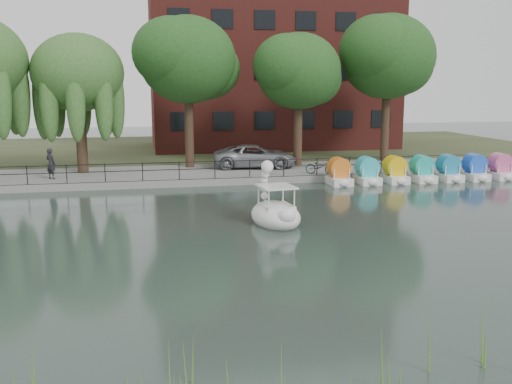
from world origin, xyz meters
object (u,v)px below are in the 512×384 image
object	(u,v)px
minivan	(255,154)
pedestrian	(51,161)
bicycle	(320,166)
swan_boat	(275,210)

from	to	relation	value
minivan	pedestrian	bearing A→B (deg)	107.12
minivan	bicycle	distance (m)	4.68
minivan	swan_boat	bearing A→B (deg)	179.64
minivan	bicycle	bearing A→B (deg)	-128.59
minivan	swan_boat	size ratio (longest dim) A/B	1.90
minivan	pedestrian	size ratio (longest dim) A/B	3.04
bicycle	swan_boat	xyz separation A→B (m)	(-5.03, -9.70, -0.35)
minivan	pedestrian	world-z (taller)	pedestrian
minivan	bicycle	xyz separation A→B (m)	(3.24, -3.36, -0.34)
pedestrian	swan_boat	world-z (taller)	swan_boat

